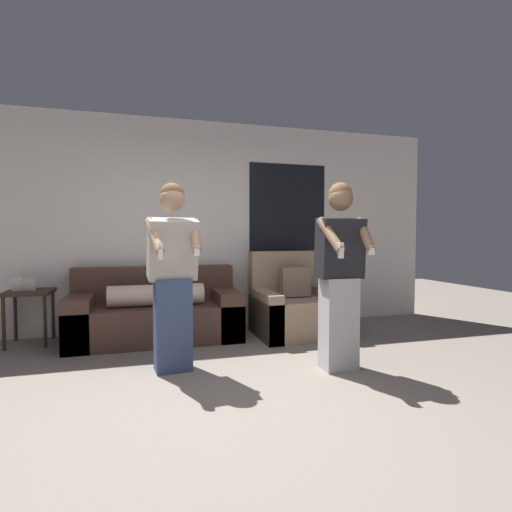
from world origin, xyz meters
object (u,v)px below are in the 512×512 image
(armchair, at_px, (295,307))
(person_left, at_px, (173,276))
(couch, at_px, (156,313))
(person_right, at_px, (340,274))
(side_table, at_px, (29,298))

(armchair, relative_size, person_left, 0.61)
(couch, bearing_deg, person_left, -84.94)
(person_right, bearing_deg, person_left, 165.54)
(side_table, xyz_separation_m, person_right, (2.92, -1.71, 0.35))
(armchair, distance_m, side_table, 3.05)
(armchair, xyz_separation_m, person_left, (-1.55, -0.95, 0.52))
(armchair, relative_size, side_table, 1.34)
(armchair, distance_m, person_right, 1.43)
(couch, xyz_separation_m, side_table, (-1.37, 0.17, 0.21))
(side_table, height_order, person_left, person_left)
(person_left, xyz_separation_m, person_right, (1.45, -0.37, 0.01))
(person_left, bearing_deg, side_table, 137.68)
(couch, height_order, side_table, couch)
(side_table, distance_m, person_right, 3.40)
(armchair, xyz_separation_m, side_table, (-3.02, 0.39, 0.18))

